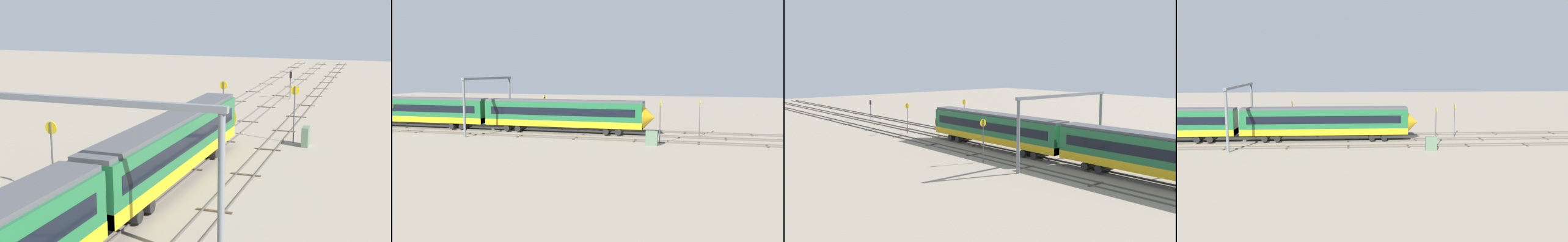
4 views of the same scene
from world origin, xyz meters
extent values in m
plane|color=gray|center=(0.00, 0.00, 0.00)|extent=(204.68, 204.68, 0.00)
cube|color=#59544C|center=(0.00, -5.50, 0.08)|extent=(188.68, 0.07, 0.16)
cube|color=#59544C|center=(0.00, -4.06, 0.08)|extent=(188.68, 0.07, 0.16)
cube|color=#473828|center=(-24.61, -4.78, 0.04)|extent=(0.24, 2.40, 0.08)
cube|color=#473828|center=(-16.41, -4.78, 0.04)|extent=(0.24, 2.40, 0.08)
cube|color=#473828|center=(-8.20, -4.78, 0.04)|extent=(0.24, 2.40, 0.08)
cube|color=#473828|center=(0.00, -4.78, 0.04)|extent=(0.24, 2.40, 0.08)
cube|color=#473828|center=(8.20, -4.78, 0.04)|extent=(0.24, 2.40, 0.08)
cube|color=#473828|center=(16.41, -4.78, 0.04)|extent=(0.24, 2.40, 0.08)
cube|color=#473828|center=(24.61, -4.78, 0.04)|extent=(0.24, 2.40, 0.08)
cube|color=#473828|center=(32.81, -4.78, 0.04)|extent=(0.24, 2.40, 0.08)
cube|color=#473828|center=(41.02, -4.78, 0.04)|extent=(0.24, 2.40, 0.08)
cube|color=#473828|center=(49.22, -4.78, 0.04)|extent=(0.24, 2.40, 0.08)
cube|color=#473828|center=(57.43, -4.78, 0.04)|extent=(0.24, 2.40, 0.08)
cube|color=#473828|center=(65.63, -4.78, 0.04)|extent=(0.24, 2.40, 0.08)
cube|color=#473828|center=(73.83, -4.78, 0.04)|extent=(0.24, 2.40, 0.08)
cube|color=#473828|center=(82.04, -4.78, 0.04)|extent=(0.24, 2.40, 0.08)
cube|color=#473828|center=(90.24, -4.78, 0.04)|extent=(0.24, 2.40, 0.08)
cube|color=#59544C|center=(0.00, -0.72, 0.08)|extent=(188.68, 0.07, 0.16)
cube|color=#59544C|center=(0.00, 0.72, 0.08)|extent=(188.68, 0.07, 0.16)
cube|color=#473828|center=(-19.86, 0.00, 0.04)|extent=(0.24, 2.40, 0.08)
cube|color=#473828|center=(-9.93, 0.00, 0.04)|extent=(0.24, 2.40, 0.08)
cube|color=#473828|center=(0.00, 0.00, 0.04)|extent=(0.24, 2.40, 0.08)
cube|color=#473828|center=(9.93, 0.00, 0.04)|extent=(0.24, 2.40, 0.08)
cube|color=#473828|center=(19.86, 0.00, 0.04)|extent=(0.24, 2.40, 0.08)
cube|color=#473828|center=(29.79, 0.00, 0.04)|extent=(0.24, 2.40, 0.08)
cube|color=#473828|center=(39.72, 0.00, 0.04)|extent=(0.24, 2.40, 0.08)
cube|color=#473828|center=(49.65, 0.00, 0.04)|extent=(0.24, 2.40, 0.08)
cube|color=#473828|center=(59.58, 0.00, 0.04)|extent=(0.24, 2.40, 0.08)
cube|color=#473828|center=(69.52, 0.00, 0.04)|extent=(0.24, 2.40, 0.08)
cube|color=#473828|center=(79.45, 0.00, 0.04)|extent=(0.24, 2.40, 0.08)
cube|color=#59544C|center=(0.00, 4.06, 0.08)|extent=(188.68, 0.07, 0.16)
cube|color=#59544C|center=(0.00, 5.50, 0.08)|extent=(188.68, 0.07, 0.16)
cube|color=#473828|center=(-23.59, 4.78, 0.04)|extent=(0.24, 2.40, 0.08)
cube|color=#473828|center=(-14.15, 4.78, 0.04)|extent=(0.24, 2.40, 0.08)
cube|color=#473828|center=(-4.72, 4.78, 0.04)|extent=(0.24, 2.40, 0.08)
cube|color=#473828|center=(4.72, 4.78, 0.04)|extent=(0.24, 2.40, 0.08)
cube|color=#473828|center=(14.15, 4.78, 0.04)|extent=(0.24, 2.40, 0.08)
cube|color=#473828|center=(23.59, 4.78, 0.04)|extent=(0.24, 2.40, 0.08)
cube|color=#473828|center=(33.02, 4.78, 0.04)|extent=(0.24, 2.40, 0.08)
cube|color=#473828|center=(42.45, 4.78, 0.04)|extent=(0.24, 2.40, 0.08)
cube|color=#473828|center=(51.89, 4.78, 0.04)|extent=(0.24, 2.40, 0.08)
cube|color=#473828|center=(61.32, 4.78, 0.04)|extent=(0.24, 2.40, 0.08)
cube|color=#473828|center=(70.76, 4.78, 0.04)|extent=(0.24, 2.40, 0.08)
cube|color=#1E6638|center=(-3.34, 0.00, 2.86)|extent=(24.00, 2.90, 3.60)
cube|color=gold|center=(-3.34, 0.00, 1.51)|extent=(24.00, 2.94, 0.90)
cube|color=#4C4C51|center=(-3.34, 0.00, 4.81)|extent=(24.00, 2.50, 0.30)
cube|color=black|center=(-3.34, -1.46, 3.29)|extent=(22.00, 0.04, 1.10)
cube|color=black|center=(-3.34, 1.46, 3.29)|extent=(22.00, 0.04, 1.10)
cylinder|color=black|center=(-11.92, 0.00, 0.61)|extent=(0.90, 2.70, 0.90)
cylinder|color=black|center=(-10.12, 0.00, 0.61)|extent=(0.90, 2.70, 0.90)
cylinder|color=black|center=(3.44, 0.00, 0.61)|extent=(0.90, 2.70, 0.90)
cylinder|color=black|center=(5.24, 0.00, 0.61)|extent=(0.90, 2.70, 0.90)
cube|color=#1E6638|center=(-28.14, 0.00, 2.86)|extent=(24.00, 2.90, 3.60)
cube|color=gold|center=(-28.14, 0.00, 1.51)|extent=(24.00, 2.94, 0.90)
cube|color=#4C4C51|center=(-28.14, 0.00, 4.81)|extent=(24.00, 2.50, 0.30)
cube|color=black|center=(-28.14, -1.46, 3.29)|extent=(22.00, 0.04, 1.10)
cube|color=black|center=(-28.14, 1.46, 3.29)|extent=(22.00, 0.04, 1.10)
cylinder|color=black|center=(-21.36, 0.00, 0.61)|extent=(0.90, 2.70, 0.90)
cylinder|color=black|center=(-19.56, 0.00, 0.61)|extent=(0.90, 2.70, 0.90)
cone|color=gold|center=(9.46, 0.00, 2.68)|extent=(1.60, 3.24, 3.24)
cylinder|color=slate|center=(-15.39, -7.39, 3.95)|extent=(0.36, 0.36, 7.91)
cylinder|color=slate|center=(-15.39, 7.41, 3.95)|extent=(0.36, 0.36, 7.91)
cube|color=slate|center=(-15.39, 0.01, 8.08)|extent=(0.40, 15.39, 0.35)
cylinder|color=#4C4C51|center=(11.65, -6.54, 2.76)|extent=(0.12, 0.12, 5.53)
cylinder|color=yellow|center=(11.69, -6.54, 5.14)|extent=(0.05, 0.86, 0.86)
cube|color=black|center=(11.72, -6.54, 5.14)|extent=(0.02, 0.39, 0.12)
cylinder|color=#4C4C51|center=(16.31, 1.94, 2.51)|extent=(0.12, 0.12, 5.03)
cylinder|color=yellow|center=(16.35, 1.94, 4.63)|extent=(0.05, 0.89, 0.89)
cube|color=black|center=(16.38, 1.94, 4.63)|extent=(0.02, 0.40, 0.12)
cylinder|color=#4C4C51|center=(-8.85, 6.74, 2.60)|extent=(0.12, 0.12, 5.19)
cylinder|color=yellow|center=(-8.81, 6.74, 4.78)|extent=(0.05, 0.91, 0.91)
cube|color=black|center=(-8.78, 6.74, 4.78)|extent=(0.02, 0.41, 0.12)
cylinder|color=#4C4C51|center=(37.20, -1.84, 1.56)|extent=(0.14, 0.14, 3.11)
cube|color=black|center=(37.20, -1.84, 3.56)|extent=(0.20, 0.32, 0.90)
sphere|color=yellow|center=(37.31, -1.84, 3.76)|extent=(0.20, 0.20, 0.20)
sphere|color=#262626|center=(37.31, -1.84, 3.36)|extent=(0.20, 0.20, 0.20)
cube|color=#597259|center=(10.81, -7.84, 0.92)|extent=(1.45, 0.62, 1.84)
cube|color=#333333|center=(11.55, -7.84, 1.20)|extent=(0.02, 0.44, 0.24)
camera|label=1|loc=(-39.44, -14.57, 12.74)|focal=49.64mm
camera|label=2|loc=(17.59, -63.26, 9.27)|focal=41.41mm
camera|label=3|loc=(-49.53, 41.62, 12.04)|focal=41.88mm
camera|label=4|loc=(-0.24, -62.47, 11.51)|focal=39.55mm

